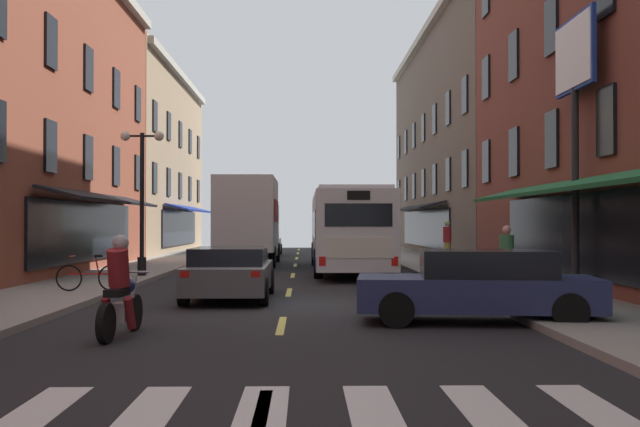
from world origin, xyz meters
TOP-DOWN VIEW (x-y plane):
  - ground_plane at (0.00, 0.00)m, footprint 34.80×80.00m
  - lane_centre_dashes at (0.00, -0.25)m, footprint 0.14×73.90m
  - crosswalk_near at (0.00, -10.00)m, footprint 7.10×2.80m
  - sidewalk_left at (-5.90, 0.00)m, footprint 3.00×80.00m
  - sidewalk_right at (5.90, 0.00)m, footprint 3.00×80.00m
  - billboard_sign at (7.05, 1.15)m, footprint 0.40×2.52m
  - transit_bus at (2.04, 11.80)m, footprint 2.65×12.39m
  - box_truck at (-2.01, 15.87)m, footprint 2.49×8.24m
  - sedan_near at (-1.89, 25.54)m, footprint 1.93×4.71m
  - sedan_mid at (3.67, -3.21)m, footprint 4.55×2.24m
  - sedan_far at (-1.39, 1.14)m, footprint 2.00×4.39m
  - motorcycle_rider at (-2.57, -4.84)m, footprint 0.62×2.07m
  - bicycle_near at (-4.98, 1.93)m, footprint 1.71×0.48m
  - pedestrian_mid at (5.49, 1.64)m, footprint 0.36×0.36m
  - pedestrian_far at (6.61, 15.43)m, footprint 0.36×0.36m
  - street_lamp_twin at (-4.90, 7.58)m, footprint 1.42×0.32m

SIDE VIEW (x-z plane):
  - ground_plane at x=0.00m, z-range -0.10..0.00m
  - lane_centre_dashes at x=0.00m, z-range 0.00..0.01m
  - crosswalk_near at x=0.00m, z-range 0.00..0.01m
  - sidewalk_left at x=-5.90m, z-range 0.00..0.14m
  - sidewalk_right at x=5.90m, z-range 0.00..0.14m
  - bicycle_near at x=-4.98m, z-range 0.05..0.96m
  - sedan_far at x=-1.39m, z-range 0.03..1.29m
  - sedan_mid at x=3.67m, z-range 0.01..1.36m
  - motorcycle_rider at x=-2.57m, z-range -0.12..1.54m
  - sedan_near at x=-1.89m, z-range 0.02..1.44m
  - pedestrian_mid at x=5.49m, z-range 0.16..1.81m
  - pedestrian_far at x=6.61m, z-range 0.17..1.99m
  - transit_bus at x=2.04m, z-range 0.08..3.13m
  - box_truck at x=-2.01m, z-range 0.07..3.81m
  - street_lamp_twin at x=-4.90m, z-range 0.41..5.13m
  - billboard_sign at x=7.05m, z-range 1.83..8.61m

